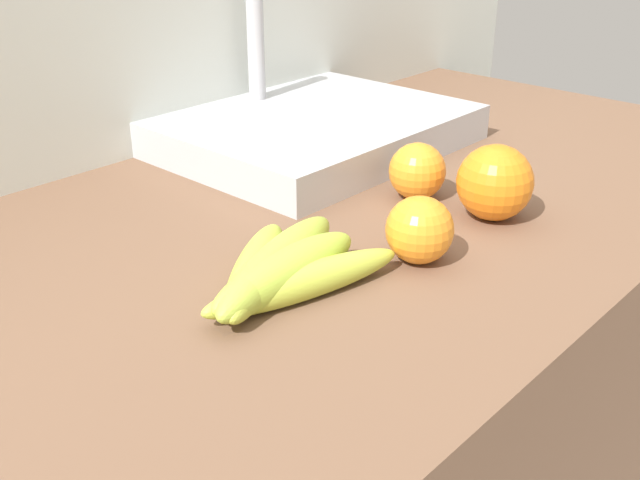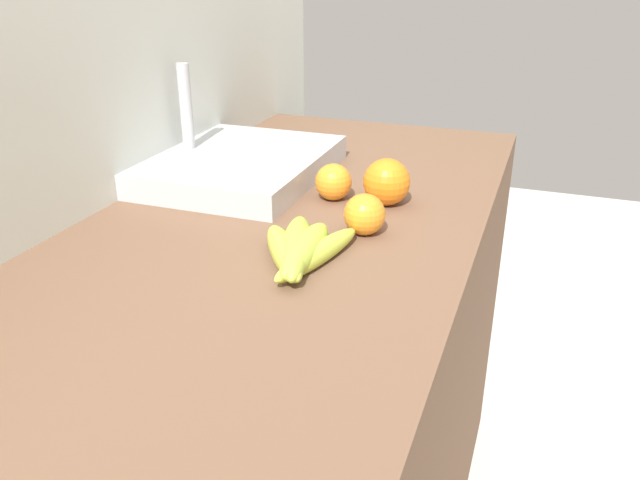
# 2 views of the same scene
# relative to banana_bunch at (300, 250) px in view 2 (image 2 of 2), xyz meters

# --- Properties ---
(wall_back) EXTENTS (2.09, 0.06, 1.30)m
(wall_back) POSITION_rel_banana_bunch_xyz_m (-0.01, 0.43, -0.24)
(wall_back) COLOR silver
(wall_back) RESTS_ON ground
(banana_bunch) EXTENTS (0.21, 0.15, 0.04)m
(banana_bunch) POSITION_rel_banana_bunch_xyz_m (0.00, 0.00, 0.00)
(banana_bunch) COLOR #B7C73F
(banana_bunch) RESTS_ON counter
(orange_far_right) EXTENTS (0.07, 0.07, 0.07)m
(orange_far_right) POSITION_rel_banana_bunch_xyz_m (0.26, 0.04, 0.01)
(orange_far_right) COLOR orange
(orange_far_right) RESTS_ON counter
(orange_back_right) EXTENTS (0.07, 0.07, 0.07)m
(orange_back_right) POSITION_rel_banana_bunch_xyz_m (0.13, -0.06, 0.01)
(orange_back_right) COLOR orange
(orange_back_right) RESTS_ON counter
(orange_front) EXTENTS (0.08, 0.08, 0.08)m
(orange_front) POSITION_rel_banana_bunch_xyz_m (0.27, -0.06, 0.02)
(orange_front) COLOR orange
(orange_front) RESTS_ON counter
(sink_basin) EXTENTS (0.39, 0.31, 0.21)m
(sink_basin) POSITION_rel_banana_bunch_xyz_m (0.32, 0.25, 0.01)
(sink_basin) COLOR #B7BABF
(sink_basin) RESTS_ON counter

